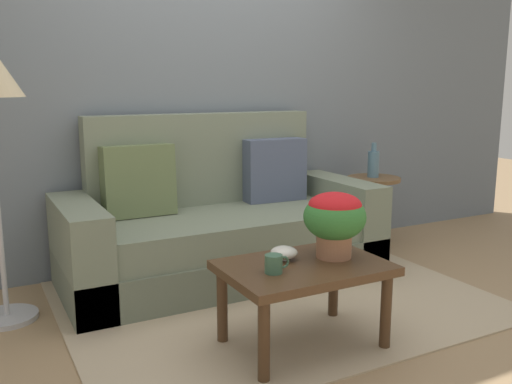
# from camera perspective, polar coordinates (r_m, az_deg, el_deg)

# --- Properties ---
(ground_plane) EXTENTS (14.00, 14.00, 0.00)m
(ground_plane) POSITION_cam_1_polar(r_m,az_deg,el_deg) (3.38, 3.53, -11.98)
(ground_plane) COLOR #997A56
(wall_back) EXTENTS (6.40, 0.12, 2.92)m
(wall_back) POSITION_cam_1_polar(r_m,az_deg,el_deg) (4.22, -5.20, 12.88)
(wall_back) COLOR slate
(wall_back) RESTS_ON ground
(area_rug) EXTENTS (2.52, 1.95, 0.01)m
(area_rug) POSITION_cam_1_polar(r_m,az_deg,el_deg) (3.53, 1.98, -10.91)
(area_rug) COLOR tan
(area_rug) RESTS_ON ground
(couch) EXTENTS (2.15, 0.91, 1.12)m
(couch) POSITION_cam_1_polar(r_m,az_deg,el_deg) (3.86, -3.75, -3.76)
(couch) COLOR #626B59
(couch) RESTS_ON ground
(coffee_table) EXTENTS (0.82, 0.56, 0.44)m
(coffee_table) POSITION_cam_1_polar(r_m,az_deg,el_deg) (2.83, 4.92, -8.59)
(coffee_table) COLOR #442D1B
(coffee_table) RESTS_ON ground
(side_table) EXTENTS (0.43, 0.43, 0.58)m
(side_table) POSITION_cam_1_polar(r_m,az_deg,el_deg) (4.64, 11.93, -0.69)
(side_table) COLOR brown
(side_table) RESTS_ON ground
(potted_plant) EXTENTS (0.32, 0.32, 0.34)m
(potted_plant) POSITION_cam_1_polar(r_m,az_deg,el_deg) (2.87, 8.09, -2.58)
(potted_plant) COLOR #A36B4C
(potted_plant) RESTS_ON coffee_table
(coffee_mug) EXTENTS (0.13, 0.09, 0.09)m
(coffee_mug) POSITION_cam_1_polar(r_m,az_deg,el_deg) (2.66, 1.88, -7.38)
(coffee_mug) COLOR #3D664C
(coffee_mug) RESTS_ON coffee_table
(snack_bowl) EXTENTS (0.14, 0.14, 0.07)m
(snack_bowl) POSITION_cam_1_polar(r_m,az_deg,el_deg) (2.85, 2.89, -6.25)
(snack_bowl) COLOR silver
(snack_bowl) RESTS_ON coffee_table
(table_vase) EXTENTS (0.09, 0.09, 0.28)m
(table_vase) POSITION_cam_1_polar(r_m,az_deg,el_deg) (4.60, 11.97, 2.91)
(table_vase) COLOR slate
(table_vase) RESTS_ON side_table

